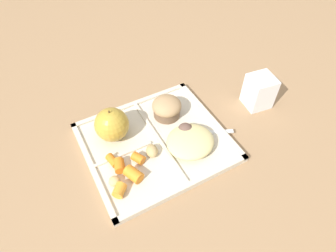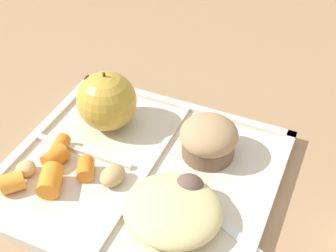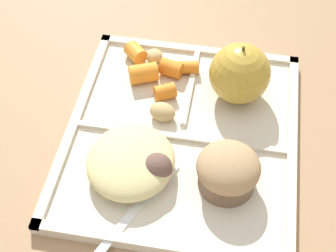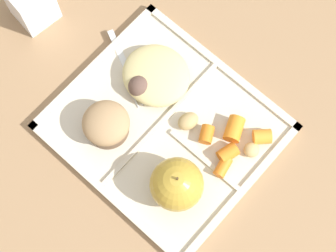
{
  "view_description": "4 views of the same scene",
  "coord_description": "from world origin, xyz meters",
  "px_view_note": "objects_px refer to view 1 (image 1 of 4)",
  "views": [
    {
      "loc": [
        -0.17,
        -0.38,
        0.55
      ],
      "look_at": [
        0.03,
        -0.01,
        0.06
      ],
      "focal_mm": 30.96,
      "sensor_mm": 36.0,
      "label": 1
    },
    {
      "loc": [
        0.19,
        -0.34,
        0.43
      ],
      "look_at": [
        0.02,
        0.03,
        0.07
      ],
      "focal_mm": 49.85,
      "sensor_mm": 36.0,
      "label": 2
    },
    {
      "loc": [
        0.39,
        0.05,
        0.51
      ],
      "look_at": [
        0.03,
        -0.01,
        0.06
      ],
      "focal_mm": 54.09,
      "sensor_mm": 36.0,
      "label": 3
    },
    {
      "loc": [
        -0.17,
        0.18,
        0.83
      ],
      "look_at": [
        -0.01,
        0.0,
        0.04
      ],
      "focal_mm": 57.91,
      "sensor_mm": 36.0,
      "label": 4
    }
  ],
  "objects_px": {
    "bran_muffin": "(167,108)",
    "lunch_tray": "(155,143)",
    "plastic_fork": "(201,133)",
    "milk_carton": "(259,91)",
    "green_apple": "(112,125)"
  },
  "relations": [
    {
      "from": "plastic_fork",
      "to": "green_apple",
      "type": "bearing_deg",
      "value": 153.64
    },
    {
      "from": "lunch_tray",
      "to": "milk_carton",
      "type": "distance_m",
      "value": 0.3
    },
    {
      "from": "plastic_fork",
      "to": "bran_muffin",
      "type": "bearing_deg",
      "value": 115.03
    },
    {
      "from": "lunch_tray",
      "to": "plastic_fork",
      "type": "distance_m",
      "value": 0.11
    },
    {
      "from": "bran_muffin",
      "to": "milk_carton",
      "type": "relative_size",
      "value": 0.84
    },
    {
      "from": "green_apple",
      "to": "bran_muffin",
      "type": "distance_m",
      "value": 0.14
    },
    {
      "from": "milk_carton",
      "to": "bran_muffin",
      "type": "bearing_deg",
      "value": 171.11
    },
    {
      "from": "plastic_fork",
      "to": "milk_carton",
      "type": "relative_size",
      "value": 1.57
    },
    {
      "from": "lunch_tray",
      "to": "bran_muffin",
      "type": "height_order",
      "value": "bran_muffin"
    },
    {
      "from": "lunch_tray",
      "to": "bran_muffin",
      "type": "bearing_deg",
      "value": 44.07
    },
    {
      "from": "milk_carton",
      "to": "green_apple",
      "type": "bearing_deg",
      "value": 177.09
    },
    {
      "from": "plastic_fork",
      "to": "lunch_tray",
      "type": "bearing_deg",
      "value": 164.66
    },
    {
      "from": "bran_muffin",
      "to": "lunch_tray",
      "type": "bearing_deg",
      "value": -135.93
    },
    {
      "from": "milk_carton",
      "to": "plastic_fork",
      "type": "bearing_deg",
      "value": -165.5
    },
    {
      "from": "green_apple",
      "to": "milk_carton",
      "type": "bearing_deg",
      "value": -10.24
    }
  ]
}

